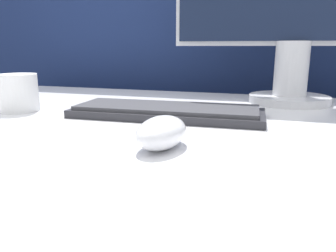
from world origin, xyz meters
The scene contains 4 objects.
partition_panel centered at (0.00, 0.62, 0.67)m, with size 5.00×0.03×1.34m.
computer_mouse_near centered at (0.06, -0.12, 0.77)m, with size 0.08×0.11×0.05m.
keyboard centered at (0.00, 0.09, 0.76)m, with size 0.40×0.15×0.02m.
mug centered at (-0.34, 0.06, 0.79)m, with size 0.08×0.08×0.08m.
Camera 1 is at (0.20, -0.55, 0.89)m, focal length 35.00 mm.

